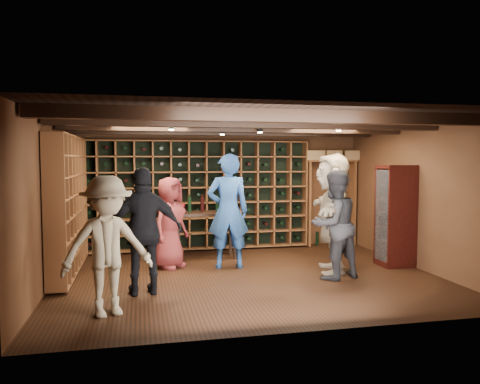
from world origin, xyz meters
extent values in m
plane|color=black|center=(0.00, 0.00, 0.00)|extent=(6.00, 6.00, 0.00)
plane|color=#56321D|center=(0.00, 2.50, 1.25)|extent=(6.00, 0.00, 6.00)
plane|color=#56321D|center=(0.00, -2.50, 1.25)|extent=(6.00, 0.00, 6.00)
plane|color=#56321D|center=(-3.00, 0.00, 1.25)|extent=(0.00, 5.00, 5.00)
plane|color=#56321D|center=(3.00, 0.00, 1.25)|extent=(0.00, 5.00, 5.00)
plane|color=black|center=(0.00, 0.00, 2.50)|extent=(6.00, 6.00, 0.00)
cube|color=black|center=(0.00, -1.60, 2.42)|extent=(5.90, 0.18, 0.16)
cube|color=black|center=(0.00, -0.50, 2.42)|extent=(5.90, 0.18, 0.16)
cube|color=black|center=(0.00, 0.60, 2.42)|extent=(5.90, 0.18, 0.16)
cube|color=black|center=(0.00, 1.70, 2.42)|extent=(5.90, 0.18, 0.16)
cylinder|color=black|center=(-1.20, 0.00, 2.39)|extent=(0.10, 0.10, 0.10)
cylinder|color=black|center=(0.30, 0.40, 2.39)|extent=(0.10, 0.10, 0.10)
cylinder|color=black|center=(1.40, -0.30, 2.39)|extent=(0.10, 0.10, 0.10)
cylinder|color=black|center=(-0.20, 1.20, 2.39)|extent=(0.10, 0.10, 0.10)
cube|color=brown|center=(-0.52, 2.33, 1.15)|extent=(4.65, 0.30, 2.20)
cube|color=black|center=(-0.52, 2.33, 1.15)|extent=(4.56, 0.02, 2.16)
cube|color=brown|center=(-2.83, 0.82, 1.15)|extent=(0.30, 2.65, 2.20)
cube|color=black|center=(-2.83, 0.82, 1.15)|extent=(0.29, 0.02, 2.16)
cube|color=brown|center=(2.40, 2.32, 1.85)|extent=(1.15, 0.32, 0.04)
cube|color=brown|center=(2.92, 2.32, 0.93)|extent=(0.05, 0.28, 1.85)
cube|color=brown|center=(1.88, 2.32, 0.93)|extent=(0.05, 0.28, 1.85)
cube|color=#AC8256|center=(2.00, 2.32, 1.97)|extent=(0.40, 0.30, 0.20)
cube|color=#AC8256|center=(2.45, 2.32, 1.97)|extent=(0.40, 0.30, 0.20)
cube|color=#AC8256|center=(2.80, 2.32, 1.97)|extent=(0.40, 0.30, 0.20)
cube|color=black|center=(2.72, 0.20, 0.05)|extent=(0.55, 0.50, 0.10)
cube|color=black|center=(2.72, 0.20, 0.90)|extent=(0.55, 0.50, 1.70)
cube|color=white|center=(2.46, 0.20, 0.90)|extent=(0.01, 0.46, 1.60)
cube|color=black|center=(2.72, 0.20, 0.90)|extent=(0.50, 0.44, 0.02)
sphere|color=#59260C|center=(2.70, 0.20, 1.00)|extent=(0.18, 0.18, 0.18)
imported|color=navy|center=(-0.20, 0.66, 0.99)|extent=(0.75, 0.51, 1.98)
imported|color=black|center=(1.30, -0.41, 0.86)|extent=(0.99, 0.87, 1.71)
imported|color=maroon|center=(-1.18, 0.87, 0.79)|extent=(0.88, 0.91, 1.58)
imported|color=black|center=(-1.63, -0.67, 0.89)|extent=(1.08, 0.53, 1.78)
imported|color=gray|center=(-2.07, -1.48, 0.84)|extent=(1.23, 0.93, 1.69)
imported|color=gray|center=(1.47, 0.04, 0.99)|extent=(1.12, 1.93, 1.98)
cube|color=black|center=(-0.47, 1.53, 0.86)|extent=(1.18, 0.60, 0.05)
cube|color=black|center=(-1.01, 1.28, 0.42)|extent=(0.06, 0.06, 0.84)
cube|color=black|center=(0.07, 1.30, 0.42)|extent=(0.06, 0.06, 0.84)
cube|color=black|center=(-1.01, 1.77, 0.42)|extent=(0.06, 0.06, 0.84)
cube|color=black|center=(0.06, 1.79, 0.42)|extent=(0.06, 0.06, 0.84)
cylinder|color=black|center=(-0.77, 1.58, 1.02)|extent=(0.07, 0.07, 0.28)
cylinder|color=black|center=(-0.52, 1.58, 1.02)|extent=(0.07, 0.07, 0.28)
cylinder|color=black|center=(-0.23, 1.59, 1.02)|extent=(0.07, 0.07, 0.28)
camera|label=1|loc=(-1.68, -7.22, 1.88)|focal=35.00mm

